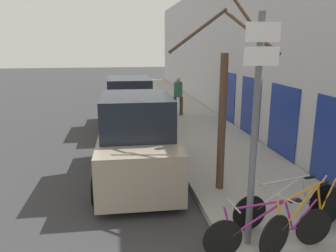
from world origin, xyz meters
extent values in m
plane|color=#333335|center=(0.00, 11.20, 0.00)|extent=(80.00, 80.00, 0.00)
cube|color=#9E9B93|center=(2.60, 14.00, 0.07)|extent=(3.20, 32.00, 0.15)
cube|color=#BCBCC1|center=(4.35, 14.00, 3.25)|extent=(0.20, 32.00, 6.50)
cube|color=navy|center=(4.23, 4.59, 1.20)|extent=(0.03, 1.64, 2.11)
cube|color=navy|center=(4.23, 6.99, 1.20)|extent=(0.03, 1.64, 2.11)
cube|color=navy|center=(4.23, 9.40, 1.20)|extent=(0.03, 1.64, 2.11)
cube|color=navy|center=(4.23, 11.80, 1.20)|extent=(0.03, 1.64, 2.11)
cylinder|color=#595B60|center=(1.41, 2.76, 2.01)|extent=(0.11, 0.11, 3.73)
cube|color=white|center=(1.41, 2.69, 3.59)|extent=(0.52, 0.02, 0.28)
cube|color=white|center=(1.41, 2.69, 3.25)|extent=(0.54, 0.02, 0.27)
cylinder|color=black|center=(0.86, 2.46, 0.47)|extent=(0.65, 0.07, 0.65)
cylinder|color=black|center=(2.46, 2.55, 0.47)|extent=(0.65, 0.07, 0.65)
cylinder|color=#8C1E72|center=(1.46, 2.49, 0.77)|extent=(0.90, 0.09, 0.53)
cylinder|color=#8C1E72|center=(1.54, 2.50, 1.00)|extent=(1.05, 0.10, 0.08)
cylinder|color=#8C1E72|center=(1.98, 2.52, 0.75)|extent=(0.20, 0.05, 0.47)
cylinder|color=#8C1E72|center=(2.18, 2.53, 0.50)|extent=(0.57, 0.06, 0.08)
cylinder|color=#8C1E72|center=(2.26, 2.54, 0.72)|extent=(0.42, 0.05, 0.52)
cylinder|color=#8C1E72|center=(0.94, 2.46, 0.75)|extent=(0.19, 0.04, 0.56)
cube|color=black|center=(2.06, 2.53, 1.00)|extent=(0.20, 0.09, 0.04)
cylinder|color=#99999E|center=(1.02, 2.47, 1.02)|extent=(0.05, 0.44, 0.02)
cylinder|color=black|center=(1.67, 2.35, 0.51)|extent=(0.65, 0.35, 0.71)
cylinder|color=black|center=(3.21, 3.11, 0.51)|extent=(0.65, 0.35, 0.71)
cylinder|color=orange|center=(2.25, 2.63, 0.83)|extent=(0.88, 0.46, 0.58)
cylinder|color=orange|center=(2.32, 2.67, 1.08)|extent=(1.02, 0.53, 0.09)
cylinder|color=orange|center=(2.75, 2.88, 0.81)|extent=(0.20, 0.12, 0.51)
cylinder|color=orange|center=(2.94, 2.98, 0.53)|extent=(0.56, 0.30, 0.08)
cylinder|color=orange|center=(3.02, 3.02, 0.78)|extent=(0.42, 0.23, 0.57)
cylinder|color=orange|center=(1.74, 2.39, 0.81)|extent=(0.20, 0.12, 0.61)
cube|color=black|center=(2.83, 2.92, 1.08)|extent=(0.21, 0.16, 0.04)
cylinder|color=#99999E|center=(1.82, 2.42, 1.11)|extent=(0.22, 0.40, 0.02)
cylinder|color=black|center=(1.60, 3.16, 0.48)|extent=(0.66, 0.13, 0.66)
cylinder|color=black|center=(3.22, 3.39, 0.48)|extent=(0.66, 0.13, 0.66)
cylinder|color=#B7B7BC|center=(2.21, 3.25, 0.79)|extent=(0.92, 0.17, 0.54)
cylinder|color=#B7B7BC|center=(2.29, 3.26, 1.02)|extent=(1.06, 0.19, 0.09)
cylinder|color=#B7B7BC|center=(2.73, 3.32, 0.76)|extent=(0.20, 0.06, 0.47)
cylinder|color=#B7B7BC|center=(2.94, 3.35, 0.51)|extent=(0.57, 0.11, 0.08)
cylinder|color=#B7B7BC|center=(3.02, 3.37, 0.74)|extent=(0.43, 0.09, 0.53)
cylinder|color=#B7B7BC|center=(1.68, 3.17, 0.76)|extent=(0.20, 0.06, 0.57)
cube|color=black|center=(2.82, 3.34, 1.01)|extent=(0.21, 0.11, 0.04)
cylinder|color=#99999E|center=(1.76, 3.18, 1.04)|extent=(0.09, 0.44, 0.02)
cube|color=gray|center=(-0.19, 6.17, 0.74)|extent=(1.99, 4.27, 1.13)
cube|color=black|center=(-0.20, 6.00, 1.77)|extent=(1.74, 2.24, 0.93)
cylinder|color=black|center=(-1.08, 7.50, 0.32)|extent=(0.24, 0.64, 0.63)
cylinder|color=black|center=(0.78, 7.44, 0.32)|extent=(0.24, 0.64, 0.63)
cylinder|color=black|center=(-1.17, 4.89, 0.32)|extent=(0.24, 0.64, 0.63)
cylinder|color=black|center=(0.69, 4.83, 0.32)|extent=(0.24, 0.64, 0.63)
cube|color=#51565B|center=(-0.11, 11.53, 0.74)|extent=(1.91, 4.59, 1.15)
cube|color=black|center=(-0.11, 11.35, 1.73)|extent=(1.70, 2.40, 0.82)
cylinder|color=black|center=(-1.02, 12.96, 0.30)|extent=(0.23, 0.61, 0.61)
cylinder|color=black|center=(0.83, 12.94, 0.30)|extent=(0.23, 0.61, 0.61)
cylinder|color=black|center=(-1.06, 10.13, 0.30)|extent=(0.23, 0.61, 0.61)
cylinder|color=black|center=(0.80, 10.11, 0.30)|extent=(0.23, 0.61, 0.61)
cylinder|color=#4C3D2D|center=(2.43, 13.24, 0.59)|extent=(0.16, 0.16, 0.88)
cylinder|color=#4C3D2D|center=(2.12, 13.26, 0.59)|extent=(0.16, 0.16, 0.88)
cylinder|color=#33664C|center=(2.27, 13.25, 1.37)|extent=(0.40, 0.40, 0.69)
sphere|color=tan|center=(2.27, 13.25, 1.84)|extent=(0.24, 0.24, 0.24)
cylinder|color=#4C3828|center=(1.64, 4.97, 1.70)|extent=(0.17, 0.17, 3.10)
cylinder|color=#4C3828|center=(1.07, 5.16, 3.69)|extent=(1.20, 0.46, 0.94)
cylinder|color=#4C3828|center=(2.04, 4.71, 3.88)|extent=(0.89, 0.61, 1.31)
cylinder|color=#4C3828|center=(1.95, 4.37, 3.66)|extent=(0.70, 1.27, 0.88)
camera|label=1|loc=(-0.72, -1.86, 3.41)|focal=35.00mm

